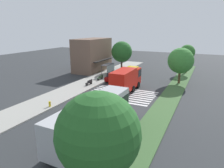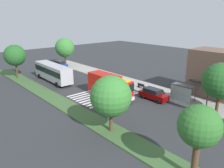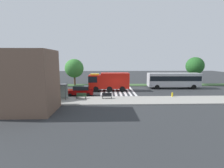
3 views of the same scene
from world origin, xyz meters
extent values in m
plane|color=#2D3033|center=(0.00, 0.00, 0.00)|extent=(120.00, 120.00, 0.00)
cube|color=#9E9B93|center=(0.00, 8.22, 0.07)|extent=(60.00, 5.01, 0.14)
cube|color=#3D6033|center=(0.00, -7.21, 0.07)|extent=(60.00, 3.00, 0.14)
cube|color=silver|center=(-3.30, 0.00, 0.01)|extent=(0.45, 10.28, 0.01)
cube|color=silver|center=(-2.40, 0.00, 0.01)|extent=(0.45, 10.28, 0.01)
cube|color=silver|center=(-1.50, 0.00, 0.01)|extent=(0.45, 10.28, 0.01)
cube|color=silver|center=(-0.60, 0.00, 0.01)|extent=(0.45, 10.28, 0.01)
cube|color=silver|center=(0.30, 0.00, 0.01)|extent=(0.45, 10.28, 0.01)
cube|color=silver|center=(1.20, 0.00, 0.01)|extent=(0.45, 10.28, 0.01)
cube|color=silver|center=(2.10, 0.00, 0.01)|extent=(0.45, 10.28, 0.01)
cube|color=silver|center=(3.00, 0.00, 0.01)|extent=(0.45, 10.28, 0.01)
cube|color=red|center=(4.48, -0.09, 1.95)|extent=(2.52, 2.52, 2.80)
cube|color=red|center=(0.36, -0.17, 2.14)|extent=(5.82, 2.58, 3.17)
cube|color=black|center=(4.85, -0.08, 2.51)|extent=(1.83, 2.53, 1.23)
cube|color=silver|center=(5.82, -0.06, 0.80)|extent=(0.29, 2.48, 0.50)
cube|color=yellow|center=(4.48, -0.09, 3.47)|extent=(1.76, 1.76, 0.24)
cylinder|color=black|center=(4.21, 1.14, 0.55)|extent=(1.11, 0.32, 1.10)
cylinder|color=black|center=(4.26, -1.33, 0.55)|extent=(1.11, 0.32, 1.10)
cylinder|color=black|center=(-1.11, 1.04, 0.55)|extent=(1.11, 0.32, 1.10)
cylinder|color=black|center=(-1.06, -1.43, 0.55)|extent=(1.11, 0.32, 1.10)
cylinder|color=black|center=(1.49, 1.09, 0.55)|extent=(1.11, 0.32, 1.10)
cylinder|color=black|center=(1.54, -1.38, 0.55)|extent=(1.11, 0.32, 1.10)
cube|color=navy|center=(-23.18, 4.51, 0.74)|extent=(4.71, 1.97, 0.84)
cube|color=black|center=(-23.41, 4.51, 1.47)|extent=(2.65, 1.70, 0.61)
cylinder|color=black|center=(-21.66, 5.48, 0.32)|extent=(0.64, 0.23, 0.64)
cylinder|color=black|center=(-21.62, 3.61, 0.32)|extent=(0.64, 0.23, 0.64)
cylinder|color=black|center=(-24.74, 5.41, 0.32)|extent=(0.64, 0.23, 0.64)
cylinder|color=black|center=(-24.70, 3.54, 0.32)|extent=(0.64, 0.23, 0.64)
cube|color=#720505|center=(6.83, 4.51, 0.72)|extent=(4.82, 1.88, 0.79)
cube|color=black|center=(6.59, 4.51, 1.45)|extent=(2.71, 1.62, 0.68)
cylinder|color=black|center=(8.39, 5.44, 0.32)|extent=(0.64, 0.23, 0.64)
cylinder|color=black|center=(8.43, 3.65, 0.32)|extent=(0.64, 0.23, 0.64)
cylinder|color=black|center=(5.24, 5.37, 0.32)|extent=(0.64, 0.23, 0.64)
cylinder|color=black|center=(5.27, 3.59, 0.32)|extent=(0.64, 0.23, 0.64)
cube|color=#B2B2B7|center=(-13.01, -2.57, 1.98)|extent=(11.55, 2.77, 2.96)
cube|color=black|center=(-13.01, -2.57, 2.34)|extent=(11.32, 2.82, 1.07)
cylinder|color=black|center=(-17.06, -3.77, 0.50)|extent=(1.01, 0.32, 1.00)
cylinder|color=black|center=(-17.01, -1.22, 0.50)|extent=(1.01, 0.32, 1.00)
cylinder|color=black|center=(-9.01, -3.92, 0.50)|extent=(1.01, 0.32, 1.00)
cylinder|color=black|center=(-8.96, -1.37, 0.50)|extent=(1.01, 0.32, 1.00)
cube|color=#4C4C51|center=(10.16, 7.46, 2.54)|extent=(3.50, 1.40, 0.12)
cube|color=#8C9E99|center=(10.16, 6.80, 1.34)|extent=(3.50, 0.08, 2.40)
cylinder|color=#333338|center=(8.46, 8.11, 1.34)|extent=(0.08, 0.08, 2.40)
cylinder|color=#333338|center=(11.86, 8.11, 1.34)|extent=(0.08, 0.08, 2.40)
cube|color=#2D472D|center=(6.16, 7.21, 0.55)|extent=(1.60, 0.50, 0.08)
cube|color=#2D472D|center=(6.16, 6.99, 0.82)|extent=(1.60, 0.06, 0.45)
cube|color=black|center=(5.44, 7.21, 0.33)|extent=(0.08, 0.45, 0.37)
cube|color=black|center=(6.88, 7.21, 0.33)|extent=(0.08, 0.45, 0.37)
cube|color=black|center=(1.99, 7.21, 0.55)|extent=(1.60, 0.50, 0.08)
cube|color=black|center=(1.99, 6.99, 0.82)|extent=(1.60, 0.06, 0.45)
cube|color=black|center=(1.27, 7.21, 0.33)|extent=(0.08, 0.45, 0.37)
cube|color=black|center=(2.71, 7.21, 0.33)|extent=(0.08, 0.45, 0.37)
cylinder|color=#2D2D30|center=(14.57, 6.31, 3.06)|extent=(0.16, 0.16, 5.84)
sphere|color=white|center=(14.57, 6.31, 6.16)|extent=(0.36, 0.36, 0.36)
cube|color=black|center=(13.63, 10.32, 2.80)|extent=(8.30, 0.80, 0.16)
cylinder|color=#513823|center=(-24.25, 6.71, 1.61)|extent=(0.33, 0.33, 2.94)
sphere|color=#387F33|center=(-24.25, 6.71, 4.80)|extent=(4.93, 4.93, 4.93)
cylinder|color=#47301E|center=(15.83, 6.71, 1.55)|extent=(0.41, 0.41, 2.82)
sphere|color=#235B23|center=(15.83, 6.71, 4.64)|extent=(4.79, 4.79, 4.79)
cylinder|color=#513823|center=(-20.21, -7.21, 1.75)|extent=(0.33, 0.33, 3.21)
sphere|color=#235B23|center=(-20.21, -7.21, 4.89)|extent=(4.39, 4.39, 4.39)
cylinder|color=#513823|center=(10.09, -7.21, 1.43)|extent=(0.42, 0.42, 2.57)
sphere|color=#387F33|center=(10.09, -7.21, 4.33)|extent=(4.61, 4.61, 4.61)
cylinder|color=#513823|center=(20.35, -7.21, 1.86)|extent=(0.54, 0.54, 3.45)
sphere|color=#2D6B28|center=(20.35, -7.21, 4.76)|extent=(3.35, 3.35, 3.35)
cylinder|color=gold|center=(-9.23, 6.21, 0.49)|extent=(0.28, 0.28, 0.70)
camera|label=1|loc=(-28.29, -11.84, 10.05)|focal=32.94mm
camera|label=2|loc=(27.42, -22.20, 12.77)|focal=35.78mm
camera|label=3|loc=(1.90, 32.77, 6.41)|focal=25.69mm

